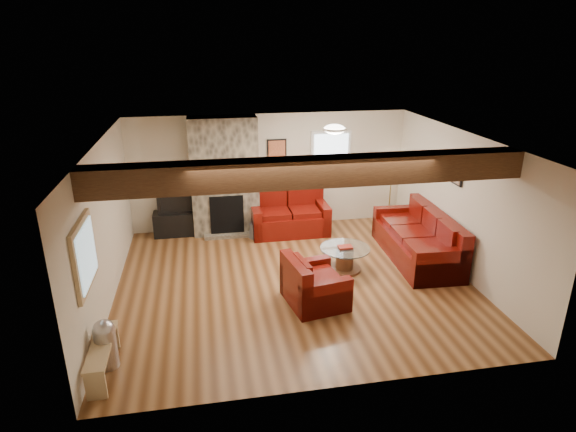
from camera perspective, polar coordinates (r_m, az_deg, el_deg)
name	(u,v)px	position (r m, az deg, el deg)	size (l,w,h in m)	color
room	(294,214)	(7.96, 0.72, 0.22)	(8.00, 8.00, 8.00)	#5B3418
oak_beam	(312,172)	(6.47, 2.90, 5.26)	(6.00, 0.36, 0.38)	#331B0F
chimney_breast	(225,178)	(10.21, -7.52, 4.48)	(1.40, 0.67, 2.50)	#3B362E
back_window	(331,156)	(10.70, 5.08, 7.14)	(0.90, 0.08, 1.10)	silver
hatch_window	(85,255)	(6.54, -22.94, -4.26)	(0.08, 1.00, 0.90)	tan
ceiling_dome	(334,131)	(8.69, 5.52, 10.02)	(0.40, 0.40, 0.18)	white
artwork_back	(277,151)	(10.42, -1.33, 7.70)	(0.42, 0.06, 0.52)	black
artwork_right	(454,172)	(9.09, 19.08, 4.98)	(0.06, 0.55, 0.42)	black
sofa_three	(417,236)	(9.45, 15.02, -2.29)	(2.37, 0.99, 0.92)	#4B0905
loveseat	(289,213)	(10.35, 0.15, 0.32)	(1.65, 0.95, 0.87)	#4B0905
armchair_red	(315,280)	(7.68, 3.25, -7.63)	(0.97, 0.85, 0.78)	#4B0905
coffee_table	(345,259)	(8.82, 6.73, -5.06)	(0.90, 0.90, 0.47)	#4A2917
tv_cabinet	(178,223)	(10.56, -12.86, -0.85)	(1.02, 0.41, 0.51)	black
television	(177,202)	(10.40, -13.07, 1.64)	(0.80, 0.10, 0.46)	black
floor_lamp	(392,169)	(11.07, 12.23, 5.51)	(0.37, 0.37, 1.44)	#B09649
pine_bench	(103,358)	(6.73, -21.08, -15.48)	(0.25, 1.09, 0.41)	tan
pedal_bin	(106,344)	(6.74, -20.80, -13.95)	(0.27, 0.27, 0.69)	#B2B2B7
coal_bucket	(257,230)	(10.22, -3.75, -1.66)	(0.34, 0.34, 0.32)	slate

